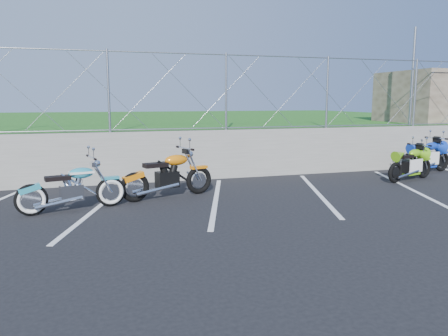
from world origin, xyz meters
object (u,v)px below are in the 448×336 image
object	(u,v)px
cruiser_turquoise	(74,190)
sportbike_green	(411,165)
naked_orange	(169,177)
sportbike_blue	(427,158)

from	to	relation	value
cruiser_turquoise	sportbike_green	xyz separation A→B (m)	(8.32, 0.79, -0.00)
cruiser_turquoise	sportbike_green	world-z (taller)	cruiser_turquoise
naked_orange	sportbike_blue	distance (m)	7.74
sportbike_blue	naked_orange	bearing A→B (deg)	176.90
sportbike_green	sportbike_blue	xyz separation A→B (m)	(1.27, 0.85, 0.03)
cruiser_turquoise	sportbike_blue	xyz separation A→B (m)	(9.59, 1.64, 0.03)
naked_orange	sportbike_green	xyz separation A→B (m)	(6.40, 0.20, -0.05)
sportbike_green	sportbike_blue	distance (m)	1.53
sportbike_green	naked_orange	bearing A→B (deg)	164.71
naked_orange	sportbike_blue	world-z (taller)	naked_orange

